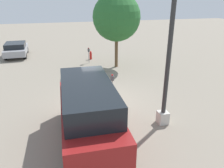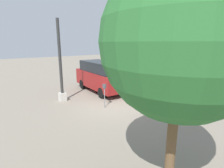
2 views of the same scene
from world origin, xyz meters
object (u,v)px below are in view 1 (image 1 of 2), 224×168
parking_meter_far (89,52)px  parked_van (88,112)px  lamp_post (166,85)px  fire_hydrant (91,55)px  street_tree (117,17)px  parking_meter_near (112,81)px  car_distant (16,49)px

parking_meter_far → parked_van: parked_van is taller
lamp_post → fire_hydrant: bearing=-174.0°
street_tree → parking_meter_far: bearing=-130.2°
street_tree → fire_hydrant: (-2.70, -1.58, -3.42)m
lamp_post → parked_van: (0.46, -3.32, -0.56)m
parking_meter_far → lamp_post: size_ratio=0.25×
parked_van → street_tree: (-9.06, 3.70, 2.51)m
parking_meter_near → lamp_post: size_ratio=0.29×
parking_meter_far → car_distant: car_distant is taller
parking_meter_far → fire_hydrant: (-1.08, 0.34, -0.59)m
parking_meter_near → fire_hydrant: size_ratio=2.09×
car_distant → fire_hydrant: bearing=-114.9°
parking_meter_far → fire_hydrant: parking_meter_far is taller
lamp_post → car_distant: (-14.16, -7.69, -1.13)m
parked_van → parking_meter_far: bearing=172.6°
street_tree → fire_hydrant: street_tree is taller
lamp_post → parked_van: size_ratio=1.01×
fire_hydrant → parked_van: bearing=-10.2°
car_distant → fire_hydrant: size_ratio=5.37×
lamp_post → street_tree: 8.83m
parked_van → fire_hydrant: size_ratio=7.04×
parking_meter_near → fire_hydrant: parking_meter_near is taller
parked_van → fire_hydrant: 11.99m
parked_van → car_distant: (-14.62, -4.37, -0.58)m
parking_meter_near → parking_meter_far: (-7.55, 0.03, -0.17)m
parking_meter_far → fire_hydrant: 1.28m
parking_meter_near → lamp_post: (2.67, 1.56, 0.70)m
parking_meter_far → car_distant: bearing=-133.3°
parking_meter_far → lamp_post: 10.38m
parking_meter_near → parking_meter_far: size_ratio=1.18×
parking_meter_near → parked_van: size_ratio=0.30×
lamp_post → street_tree: bearing=177.5°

